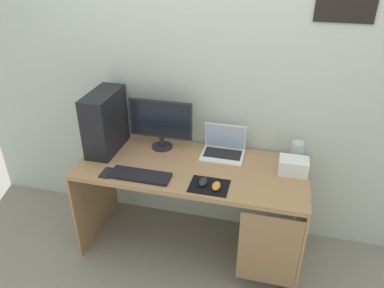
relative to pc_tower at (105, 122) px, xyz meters
The scene contains 13 objects.
ground_plane 1.22m from the pc_tower, ahead, with size 8.00×8.00×0.00m, color gray.
wall_back 0.82m from the pc_tower, 23.29° to the left, with size 4.00×0.05×2.60m.
desk 0.81m from the pc_tower, ahead, with size 1.65×0.69×0.77m.
pc_tower is the anchor object (origin of this frame).
monitor 0.42m from the pc_tower, 15.44° to the left, with size 0.49×0.16×0.40m.
laptop 0.91m from the pc_tower, ahead, with size 0.32×0.23×0.22m.
speaker 1.44m from the pc_tower, ahead, with size 0.09×0.09×0.16m, color #B7BCC6.
projector 1.41m from the pc_tower, ahead, with size 0.20×0.14×0.11m, color white.
keyboard 0.54m from the pc_tower, 38.88° to the right, with size 0.42×0.14×0.02m, color black.
mousepad 0.95m from the pc_tower, 19.14° to the right, with size 0.26×0.20×0.01m, color black.
mouse_left 0.90m from the pc_tower, 19.48° to the right, with size 0.06×0.10×0.03m, color #232326.
mouse_right 0.99m from the pc_tower, 19.00° to the right, with size 0.06×0.10×0.03m, color orange.
cell_phone 0.42m from the pc_tower, 66.66° to the right, with size 0.07×0.13×0.01m, color #232326.
Camera 1 is at (0.56, -2.20, 2.22)m, focal length 34.91 mm.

